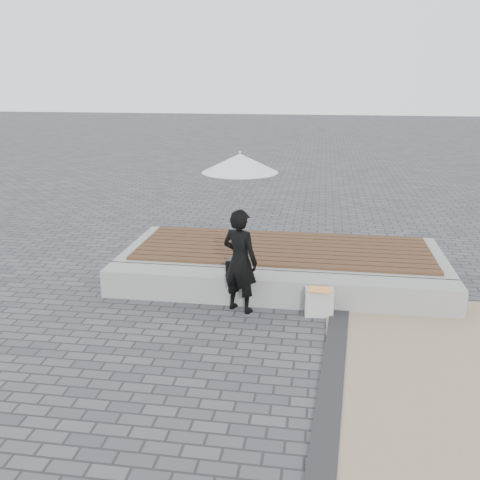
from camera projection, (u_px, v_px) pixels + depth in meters
The scene contains 10 objects.
ground at pixel (263, 359), 6.06m from camera, with size 80.00×80.00×0.00m, color #4B4C50.
edging_band at pixel (331, 387), 5.47m from camera, with size 0.25×5.20×0.04m, color #28282A.
seating_ledge at pixel (276, 289), 7.51m from camera, with size 5.00×0.45×0.40m, color #9D9D98.
timber_platform at pixel (283, 261), 8.64m from camera, with size 5.00×2.00×0.40m, color gray.
timber_decking at pixel (283, 248), 8.58m from camera, with size 4.60×1.80×0.04m, color #553420, non-canonical shape.
woman at pixel (240, 261), 7.11m from camera, with size 0.52×0.34×1.42m, color black.
parasol at pixel (240, 163), 6.72m from camera, with size 0.97×0.97×1.23m.
handbag at pixel (238, 268), 7.38m from camera, with size 0.34×0.12×0.24m, color black.
canvas_tote at pixel (319, 302), 7.08m from camera, with size 0.37×0.16×0.39m, color silver.
magazine at pixel (320, 290), 6.98m from camera, with size 0.30×0.22×0.01m, color #FF3236.
Camera 1 is at (0.56, -5.37, 3.06)m, focal length 40.10 mm.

